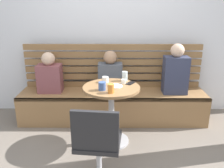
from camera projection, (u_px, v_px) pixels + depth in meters
back_wall at (113, 19)px, 3.59m from camera, size 5.20×0.10×2.90m
booth_bench at (113, 106)px, 3.56m from camera, size 2.70×0.52×0.44m
booth_backrest at (113, 66)px, 3.62m from camera, size 2.65×0.04×0.67m
cafe_table at (111, 104)px, 2.90m from camera, size 0.68×0.68×0.74m
white_chair at (98, 145)px, 2.14m from camera, size 0.44×0.44×0.85m
person_adult at (176, 72)px, 3.38m from camera, size 0.34×0.22×0.71m
person_child_left at (50, 75)px, 3.44m from camera, size 0.34×0.22×0.59m
person_child_middle at (110, 74)px, 3.43m from camera, size 0.34×0.22×0.61m
cup_tumbler_orange at (111, 88)px, 2.61m from camera, size 0.07×0.07×0.10m
cup_mug_blue at (102, 86)px, 2.70m from camera, size 0.08×0.08×0.09m
cup_espresso_small at (123, 81)px, 2.92m from camera, size 0.06×0.06×0.05m
cup_glass_tall at (125, 76)px, 3.03m from camera, size 0.07×0.07×0.12m
cup_ceramic_white at (105, 79)px, 2.98m from camera, size 0.08×0.08×0.07m
plate_small at (115, 86)px, 2.83m from camera, size 0.17×0.17×0.01m
phone_on_table at (131, 83)px, 2.94m from camera, size 0.13×0.16×0.01m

